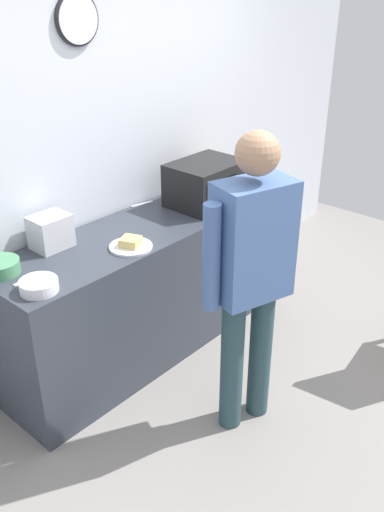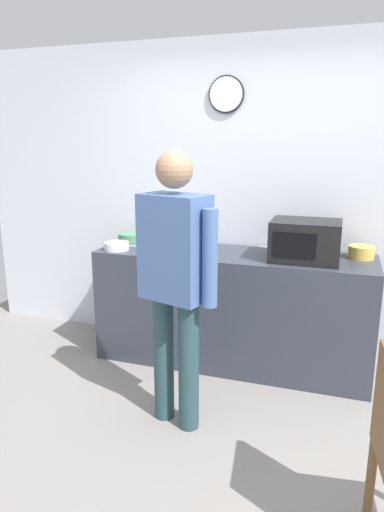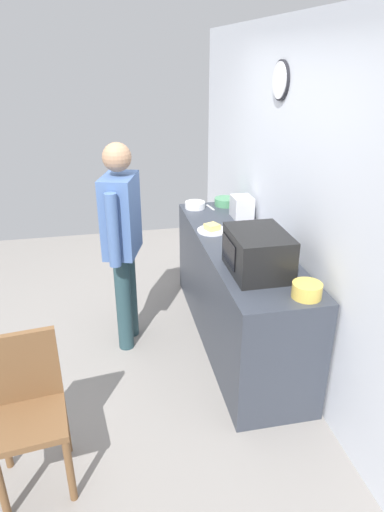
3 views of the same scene
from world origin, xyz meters
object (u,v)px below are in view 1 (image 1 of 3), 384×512
object	(u,v)px
microwave	(206,183)
person_standing	(251,267)
sandwich_plate	(131,245)
cereal_bowl	(0,267)
mixing_bowl	(221,177)
toaster	(51,232)
spoon_utensil	(142,204)
fork_utensil	(26,279)
salad_bowl	(39,286)

from	to	relation	value
microwave	person_standing	xyz separation A→B (m)	(-0.69, -0.90, -0.06)
sandwich_plate	cereal_bowl	bearing A→B (deg)	155.86
mixing_bowl	sandwich_plate	bearing A→B (deg)	-165.77
person_standing	microwave	bearing A→B (deg)	52.38
toaster	spoon_utensil	bearing A→B (deg)	5.58
microwave	cereal_bowl	distance (m)	1.53
cereal_bowl	person_standing	bearing A→B (deg)	-52.92
mixing_bowl	fork_utensil	bearing A→B (deg)	-174.63
sandwich_plate	cereal_bowl	world-z (taller)	cereal_bowl
fork_utensil	spoon_utensil	distance (m)	1.18
microwave	cereal_bowl	world-z (taller)	microwave
toaster	person_standing	xyz separation A→B (m)	(0.44, -1.14, -0.01)
salad_bowl	toaster	xyz separation A→B (m)	(0.35, 0.37, 0.07)
cereal_bowl	toaster	bearing A→B (deg)	8.08
sandwich_plate	spoon_utensil	world-z (taller)	sandwich_plate
microwave	cereal_bowl	bearing A→B (deg)	173.03
microwave	salad_bowl	world-z (taller)	microwave
microwave	sandwich_plate	world-z (taller)	microwave
sandwich_plate	person_standing	distance (m)	0.79
toaster	person_standing	world-z (taller)	person_standing
sandwich_plate	spoon_utensil	xyz separation A→B (m)	(0.51, 0.44, -0.02)
salad_bowl	fork_utensil	size ratio (longest dim) A/B	1.18
microwave	toaster	size ratio (longest dim) A/B	2.27
spoon_utensil	sandwich_plate	bearing A→B (deg)	-139.52
sandwich_plate	cereal_bowl	distance (m)	0.75
cereal_bowl	fork_utensil	size ratio (longest dim) A/B	1.29
salad_bowl	person_standing	distance (m)	1.10
person_standing	spoon_utensil	bearing A→B (deg)	72.77
salad_bowl	mixing_bowl	xyz separation A→B (m)	(1.89, 0.33, 0.02)
person_standing	toaster	bearing A→B (deg)	111.09
fork_utensil	person_standing	distance (m)	1.20
toaster	person_standing	size ratio (longest dim) A/B	0.13
cereal_bowl	person_standing	world-z (taller)	person_standing
mixing_bowl	person_standing	distance (m)	1.55
cereal_bowl	person_standing	distance (m)	1.36
person_standing	sandwich_plate	bearing A→B (deg)	100.00
salad_bowl	mixing_bowl	bearing A→B (deg)	9.85
sandwich_plate	fork_utensil	size ratio (longest dim) A/B	1.52
microwave	salad_bowl	distance (m)	1.49
mixing_bowl	fork_utensil	size ratio (longest dim) A/B	1.13
sandwich_plate	spoon_utensil	bearing A→B (deg)	40.48
cereal_bowl	toaster	size ratio (longest dim) A/B	1.00
fork_utensil	person_standing	xyz separation A→B (m)	(0.77, -0.92, 0.09)
sandwich_plate	toaster	xyz separation A→B (m)	(-0.30, 0.36, 0.08)
salad_bowl	toaster	size ratio (longest dim) A/B	0.91
spoon_utensil	mixing_bowl	bearing A→B (deg)	-9.99
spoon_utensil	person_standing	distance (m)	1.28
person_standing	salad_bowl	bearing A→B (deg)	135.97
salad_bowl	microwave	bearing A→B (deg)	5.22
cereal_bowl	person_standing	xyz separation A→B (m)	(0.82, -1.08, 0.05)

